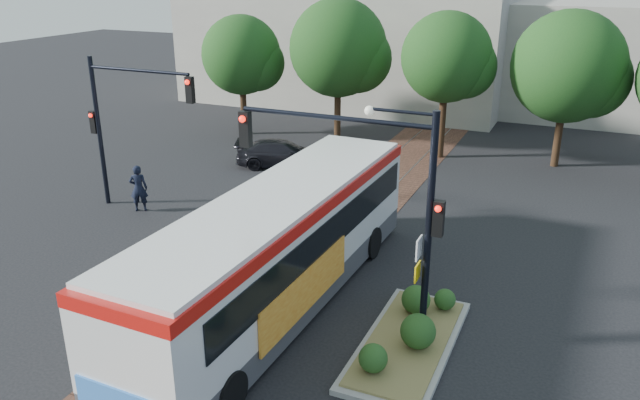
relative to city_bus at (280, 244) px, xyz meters
The scene contains 10 objects.
ground 2.12m from the city_bus, 155.08° to the left, with size 120.00×120.00×0.00m, color black.
trackbed 4.85m from the city_bus, 100.51° to the left, with size 3.60×40.00×0.02m.
tree_row 17.05m from the city_bus, 88.64° to the left, with size 26.40×5.60×7.67m.
warehouses 29.22m from the city_bus, 92.63° to the left, with size 40.00×13.00×8.00m.
city_bus is the anchor object (origin of this frame).
traffic_island 4.34m from the city_bus, ahead, with size 2.20×5.20×1.13m.
signal_pole_main 3.81m from the city_bus, ahead, with size 5.49×0.46×6.00m.
signal_pole_left 10.35m from the city_bus, 154.52° to the left, with size 4.99×0.34×6.00m.
officer 9.57m from the city_bus, 153.55° to the left, with size 0.69×0.45×1.90m, color black.
parked_car 13.24m from the city_bus, 117.03° to the left, with size 1.81×4.45×1.29m, color black.
Camera 1 is at (8.28, -14.49, 9.34)m, focal length 35.00 mm.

